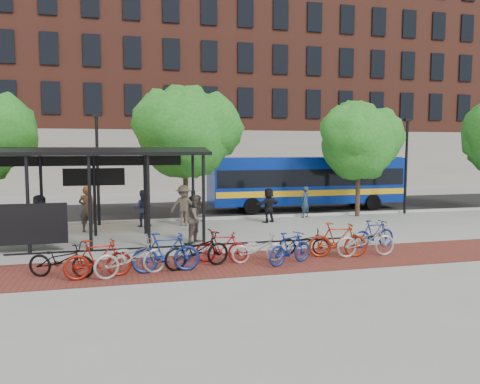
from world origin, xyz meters
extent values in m
plane|color=#9E9E99|center=(0.00, 0.00, 0.00)|extent=(160.00, 160.00, 0.00)
cube|color=black|center=(0.00, 8.00, 0.01)|extent=(160.00, 8.00, 0.01)
cube|color=#B7B7B2|center=(0.00, 4.00, 0.06)|extent=(160.00, 0.25, 0.12)
cube|color=maroon|center=(-2.00, -5.00, 0.00)|extent=(24.00, 3.00, 0.01)
cube|color=black|center=(-3.30, -4.10, 0.00)|extent=(12.00, 0.05, 0.95)
cube|color=brown|center=(10.00, 26.00, 10.00)|extent=(55.00, 14.00, 20.00)
cube|color=#7A664C|center=(-16.00, 40.00, 15.00)|extent=(22.00, 22.00, 30.00)
cylinder|color=black|center=(-9.00, -1.85, 1.65)|extent=(0.12, 0.12, 3.30)
cylinder|color=black|center=(-9.00, 0.85, 1.65)|extent=(0.12, 0.12, 3.30)
cylinder|color=black|center=(-7.00, -1.85, 1.65)|extent=(0.12, 0.12, 3.30)
cylinder|color=black|center=(-7.00, 0.85, 1.65)|extent=(0.12, 0.12, 3.30)
cylinder|color=black|center=(-5.00, -1.85, 1.65)|extent=(0.12, 0.12, 3.30)
cylinder|color=black|center=(-5.00, 0.85, 1.65)|extent=(0.12, 0.12, 3.30)
cylinder|color=black|center=(-3.00, -1.85, 1.65)|extent=(0.12, 0.12, 3.30)
cylinder|color=black|center=(-3.00, 0.85, 1.65)|extent=(0.12, 0.12, 3.30)
cube|color=black|center=(-8.00, -1.20, 3.45)|extent=(10.60, 1.65, 0.29)
cube|color=black|center=(-8.00, 0.20, 3.45)|extent=(10.60, 1.65, 0.29)
cube|color=black|center=(-8.00, 0.90, 3.05)|extent=(9.00, 0.10, 0.40)
cube|color=black|center=(-7.00, 0.95, 2.40)|extent=(2.40, 0.12, 0.70)
cube|color=#FF7200|center=(-7.00, 1.03, 2.40)|extent=(2.20, 0.02, 0.55)
sphere|color=#1F671B|center=(-11.00, 3.50, 4.28)|extent=(3.20, 3.20, 3.20)
cylinder|color=#382619|center=(-3.00, 3.30, 1.26)|extent=(0.24, 0.24, 2.52)
sphere|color=#1F671B|center=(-3.00, 3.30, 4.20)|extent=(4.20, 4.20, 4.20)
sphere|color=#1F671B|center=(-1.95, 3.50, 4.50)|extent=(3.36, 3.36, 3.36)
sphere|color=#1F671B|center=(-3.84, 3.00, 4.60)|extent=(3.15, 3.15, 3.15)
sphere|color=#1F671B|center=(-2.90, 3.70, 5.00)|extent=(2.94, 2.94, 2.94)
cylinder|color=#382619|center=(6.00, 3.30, 1.14)|extent=(0.24, 0.24, 2.27)
sphere|color=#1F671B|center=(6.00, 3.30, 3.79)|extent=(3.80, 3.80, 3.80)
sphere|color=#1F671B|center=(6.95, 3.50, 4.09)|extent=(3.04, 3.04, 3.04)
sphere|color=#1F671B|center=(5.24, 3.00, 4.20)|extent=(2.85, 2.85, 2.85)
sphere|color=#1F671B|center=(6.10, 3.70, 4.59)|extent=(2.66, 2.66, 2.66)
cylinder|color=black|center=(-7.00, 3.60, 2.50)|extent=(0.14, 0.14, 5.00)
cube|color=black|center=(-7.00, 3.60, 5.05)|extent=(0.35, 0.20, 0.15)
cylinder|color=black|center=(9.00, 3.60, 2.50)|extent=(0.14, 0.14, 5.00)
cube|color=black|center=(9.00, 3.60, 5.05)|extent=(0.35, 0.20, 0.15)
cube|color=navy|center=(4.38, 6.42, 1.71)|extent=(11.26, 2.50, 2.58)
cube|color=black|center=(4.38, 6.42, 1.92)|extent=(11.03, 2.54, 0.94)
cube|color=yellow|center=(4.38, 6.42, 1.08)|extent=(11.15, 2.55, 0.33)
cube|color=navy|center=(4.38, 6.42, 2.95)|extent=(11.03, 2.26, 0.17)
cylinder|color=black|center=(0.79, 5.18, 0.45)|extent=(0.90, 0.27, 0.90)
cylinder|color=black|center=(0.78, 7.62, 0.45)|extent=(0.90, 0.27, 0.90)
cylinder|color=black|center=(7.99, 5.22, 0.45)|extent=(0.90, 0.27, 0.90)
cylinder|color=black|center=(7.97, 7.66, 0.45)|extent=(0.90, 0.27, 0.90)
imported|color=black|center=(-7.55, -5.33, 0.49)|extent=(1.99, 1.25, 0.99)
imported|color=maroon|center=(-6.56, -5.69, 0.55)|extent=(1.89, 0.83, 1.10)
imported|color=#9FA0A2|center=(-5.69, -5.65, 0.54)|extent=(2.18, 1.28, 1.08)
imported|color=navy|center=(-4.71, -5.50, 0.58)|extent=(1.96, 0.59, 1.17)
imported|color=black|center=(-3.77, -5.22, 0.55)|extent=(2.20, 1.29, 1.09)
imported|color=#A00E14|center=(-2.92, -4.75, 0.50)|extent=(1.72, 0.88, 1.00)
imported|color=#BCBBBE|center=(-1.81, -4.98, 0.45)|extent=(1.70, 0.61, 0.89)
imported|color=navy|center=(-0.93, -5.47, 0.51)|extent=(1.75, 1.12, 1.02)
imported|color=black|center=(-0.04, -4.39, 0.44)|extent=(1.78, 1.12, 0.88)
imported|color=#9E2A0E|center=(0.90, -4.97, 0.58)|extent=(1.99, 0.94, 1.15)
imported|color=#ADADAF|center=(1.84, -5.09, 0.54)|extent=(2.07, 0.74, 1.08)
imported|color=navy|center=(2.86, -3.85, 0.50)|extent=(1.70, 0.65, 1.00)
imported|color=black|center=(-9.02, 0.42, 0.89)|extent=(1.01, 1.01, 1.77)
imported|color=#453B37|center=(-7.38, 1.87, 0.99)|extent=(0.82, 0.64, 1.98)
imported|color=navy|center=(-5.06, 2.71, 0.83)|extent=(0.83, 0.66, 1.67)
imported|color=#4E463A|center=(-3.21, 2.40, 0.94)|extent=(1.23, 0.73, 1.88)
imported|color=#242424|center=(-2.60, 3.71, 0.77)|extent=(0.98, 0.66, 1.55)
imported|color=black|center=(0.88, 2.48, 0.83)|extent=(1.59, 1.16, 1.66)
imported|color=#223A50|center=(3.16, 3.54, 0.80)|extent=(0.70, 0.62, 1.60)
imported|color=brown|center=(-3.18, -1.50, 0.90)|extent=(1.10, 1.11, 1.81)
camera|label=1|loc=(-5.81, -18.78, 3.57)|focal=35.00mm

